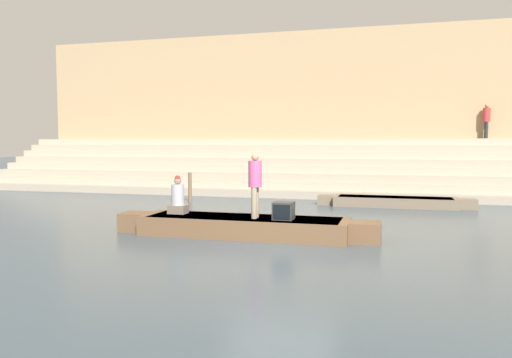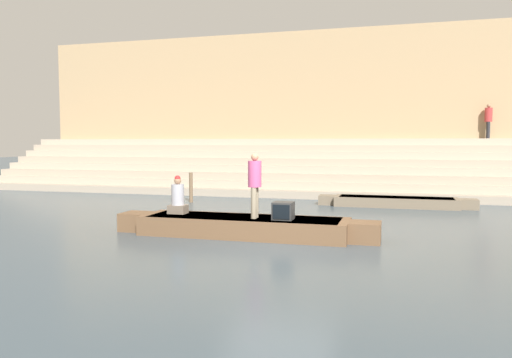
{
  "view_description": "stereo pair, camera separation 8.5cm",
  "coord_description": "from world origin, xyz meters",
  "px_view_note": "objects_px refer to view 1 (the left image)",
  "views": [
    {
      "loc": [
        2.47,
        -11.09,
        2.41
      ],
      "look_at": [
        -1.21,
        2.33,
        1.39
      ],
      "focal_mm": 35.0,
      "sensor_mm": 36.0,
      "label": 1
    },
    {
      "loc": [
        2.55,
        -11.07,
        2.41
      ],
      "look_at": [
        -1.21,
        2.33,
        1.39
      ],
      "focal_mm": 35.0,
      "sensor_mm": 36.0,
      "label": 2
    }
  ],
  "objects_px": {
    "rowboat_main": "(244,226)",
    "person_standing": "(255,181)",
    "person_rowing": "(178,198)",
    "mooring_post": "(190,188)",
    "tv_set": "(284,211)",
    "person_on_steps": "(487,119)",
    "moored_boat_shore": "(394,201)"
  },
  "relations": [
    {
      "from": "rowboat_main",
      "to": "person_standing",
      "type": "bearing_deg",
      "value": -15.82
    },
    {
      "from": "person_rowing",
      "to": "mooring_post",
      "type": "relative_size",
      "value": 0.86
    },
    {
      "from": "person_standing",
      "to": "tv_set",
      "type": "xyz_separation_m",
      "value": [
        0.75,
        -0.03,
        -0.73
      ]
    },
    {
      "from": "person_on_steps",
      "to": "moored_boat_shore",
      "type": "bearing_deg",
      "value": 160.3
    },
    {
      "from": "person_standing",
      "to": "person_on_steps",
      "type": "distance_m",
      "value": 15.73
    },
    {
      "from": "rowboat_main",
      "to": "person_standing",
      "type": "distance_m",
      "value": 1.23
    },
    {
      "from": "person_rowing",
      "to": "tv_set",
      "type": "height_order",
      "value": "person_rowing"
    },
    {
      "from": "mooring_post",
      "to": "person_on_steps",
      "type": "relative_size",
      "value": 0.74
    },
    {
      "from": "person_standing",
      "to": "mooring_post",
      "type": "bearing_deg",
      "value": 136.32
    },
    {
      "from": "person_standing",
      "to": "mooring_post",
      "type": "xyz_separation_m",
      "value": [
        -4.51,
        6.47,
        -0.84
      ]
    },
    {
      "from": "person_standing",
      "to": "moored_boat_shore",
      "type": "height_order",
      "value": "person_standing"
    },
    {
      "from": "rowboat_main",
      "to": "tv_set",
      "type": "xyz_separation_m",
      "value": [
        1.08,
        -0.12,
        0.45
      ]
    },
    {
      "from": "tv_set",
      "to": "moored_boat_shore",
      "type": "relative_size",
      "value": 0.09
    },
    {
      "from": "rowboat_main",
      "to": "mooring_post",
      "type": "bearing_deg",
      "value": 123.41
    },
    {
      "from": "rowboat_main",
      "to": "moored_boat_shore",
      "type": "relative_size",
      "value": 1.2
    },
    {
      "from": "person_standing",
      "to": "tv_set",
      "type": "distance_m",
      "value": 1.04
    },
    {
      "from": "rowboat_main",
      "to": "person_standing",
      "type": "relative_size",
      "value": 4.19
    },
    {
      "from": "person_standing",
      "to": "person_rowing",
      "type": "height_order",
      "value": "person_standing"
    },
    {
      "from": "rowboat_main",
      "to": "person_rowing",
      "type": "distance_m",
      "value": 2.01
    },
    {
      "from": "person_standing",
      "to": "mooring_post",
      "type": "distance_m",
      "value": 7.93
    },
    {
      "from": "person_standing",
      "to": "person_on_steps",
      "type": "xyz_separation_m",
      "value": [
        7.6,
        13.61,
        2.1
      ]
    },
    {
      "from": "rowboat_main",
      "to": "tv_set",
      "type": "bearing_deg",
      "value": -6.32
    },
    {
      "from": "moored_boat_shore",
      "to": "person_on_steps",
      "type": "xyz_separation_m",
      "value": [
        4.15,
        6.35,
        3.34
      ]
    },
    {
      "from": "tv_set",
      "to": "person_rowing",
      "type": "bearing_deg",
      "value": -176.8
    },
    {
      "from": "rowboat_main",
      "to": "mooring_post",
      "type": "relative_size",
      "value": 5.72
    },
    {
      "from": "tv_set",
      "to": "moored_boat_shore",
      "type": "height_order",
      "value": "tv_set"
    },
    {
      "from": "rowboat_main",
      "to": "person_on_steps",
      "type": "xyz_separation_m",
      "value": [
        7.93,
        13.51,
        3.28
      ]
    },
    {
      "from": "rowboat_main",
      "to": "person_standing",
      "type": "height_order",
      "value": "person_standing"
    },
    {
      "from": "moored_boat_shore",
      "to": "mooring_post",
      "type": "relative_size",
      "value": 4.77
    },
    {
      "from": "rowboat_main",
      "to": "tv_set",
      "type": "height_order",
      "value": "tv_set"
    },
    {
      "from": "rowboat_main",
      "to": "moored_boat_shore",
      "type": "xyz_separation_m",
      "value": [
        3.78,
        7.16,
        -0.07
      ]
    },
    {
      "from": "rowboat_main",
      "to": "person_rowing",
      "type": "height_order",
      "value": "person_rowing"
    }
  ]
}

